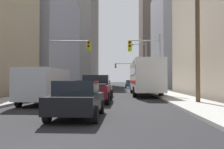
% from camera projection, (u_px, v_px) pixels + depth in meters
% --- Properties ---
extents(sidewalk_left, '(3.00, 160.00, 0.15)m').
position_uv_depth(sidewalk_left, '(84.00, 87.00, 54.16)').
color(sidewalk_left, '#9E9E99').
rests_on(sidewalk_left, ground).
extents(sidewalk_right, '(3.00, 160.00, 0.15)m').
position_uv_depth(sidewalk_right, '(144.00, 87.00, 53.63)').
color(sidewalk_right, '#9E9E99').
rests_on(sidewalk_right, ground).
extents(city_bus, '(2.67, 11.53, 3.40)m').
position_uv_depth(city_bus, '(145.00, 76.00, 26.17)').
color(city_bus, silver).
rests_on(city_bus, ground).
extents(pickup_truck_maroon, '(2.20, 5.41, 1.90)m').
position_uv_depth(pickup_truck_maroon, '(95.00, 89.00, 17.89)').
color(pickup_truck_maroon, maroon).
rests_on(pickup_truck_maroon, ground).
extents(cargo_van_silver, '(2.19, 5.28, 2.26)m').
position_uv_depth(cargo_van_silver, '(44.00, 84.00, 16.29)').
color(cargo_van_silver, '#B7BABF').
rests_on(cargo_van_silver, ground).
extents(sedan_black, '(1.95, 4.22, 1.52)m').
position_uv_depth(sedan_black, '(77.00, 99.00, 10.50)').
color(sedan_black, black).
rests_on(sedan_black, ground).
extents(sedan_beige, '(1.95, 4.23, 1.52)m').
position_uv_depth(sedan_beige, '(102.00, 88.00, 23.89)').
color(sedan_beige, '#C6B793').
rests_on(sedan_beige, ground).
extents(sedan_white, '(1.95, 4.21, 1.52)m').
position_uv_depth(sedan_white, '(83.00, 86.00, 33.35)').
color(sedan_white, white).
rests_on(sedan_white, ground).
extents(sedan_green, '(1.95, 4.23, 1.52)m').
position_uv_depth(sedan_green, '(95.00, 84.00, 46.52)').
color(sedan_green, '#195938').
rests_on(sedan_green, ground).
extents(sedan_blue, '(1.95, 4.21, 1.52)m').
position_uv_depth(sedan_blue, '(130.00, 84.00, 49.36)').
color(sedan_blue, navy).
rests_on(sedan_blue, ground).
extents(traffic_signal_near_left, '(4.21, 0.44, 6.00)m').
position_uv_depth(traffic_signal_near_left, '(67.00, 55.00, 25.38)').
color(traffic_signal_near_left, gray).
rests_on(traffic_signal_near_left, ground).
extents(traffic_signal_near_right, '(3.18, 0.44, 6.00)m').
position_uv_depth(traffic_signal_near_right, '(146.00, 55.00, 25.05)').
color(traffic_signal_near_right, gray).
rests_on(traffic_signal_near_right, ground).
extents(traffic_signal_far_right, '(5.55, 0.44, 6.00)m').
position_uv_depth(traffic_signal_far_right, '(128.00, 69.00, 60.04)').
color(traffic_signal_far_right, gray).
rests_on(traffic_signal_far_right, ground).
extents(utility_pole_right, '(2.20, 0.28, 10.27)m').
position_uv_depth(utility_pole_right, '(197.00, 20.00, 16.52)').
color(utility_pole_right, brown).
rests_on(utility_pole_right, ground).
extents(street_lamp_right, '(2.57, 0.32, 7.50)m').
position_uv_depth(street_lamp_right, '(143.00, 61.00, 41.16)').
color(street_lamp_right, gray).
rests_on(street_lamp_right, ground).
extents(building_left_mid_office, '(14.80, 25.25, 18.88)m').
position_uv_depth(building_left_mid_office, '(30.00, 39.00, 49.02)').
color(building_left_mid_office, '#93939E').
rests_on(building_left_mid_office, ground).
extents(building_left_far_tower, '(19.45, 25.97, 50.09)m').
position_uv_depth(building_left_far_tower, '(69.00, 17.00, 95.16)').
color(building_left_far_tower, gray).
rests_on(building_left_far_tower, ground).
extents(building_right_mid_block, '(16.94, 20.75, 21.21)m').
position_uv_depth(building_right_mid_block, '(195.00, 38.00, 55.33)').
color(building_right_mid_block, '#93939E').
rests_on(building_right_mid_block, ground).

